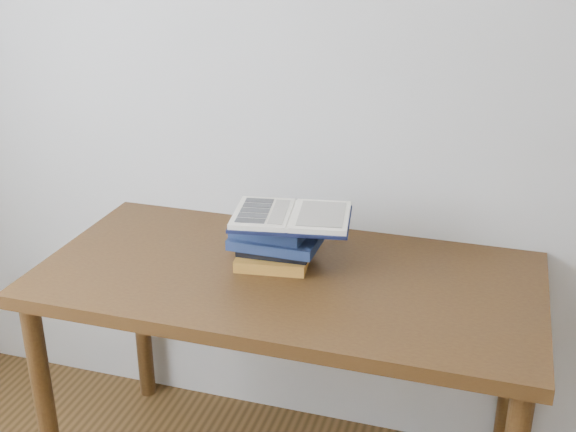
% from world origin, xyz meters
% --- Properties ---
extents(desk, '(1.48, 0.74, 0.79)m').
position_xyz_m(desk, '(-0.10, 1.38, 0.70)').
color(desk, '#472D11').
rests_on(desk, ground).
extents(book_stack, '(0.26, 0.20, 0.15)m').
position_xyz_m(book_stack, '(-0.16, 1.44, 0.86)').
color(book_stack, '#B26728').
rests_on(book_stack, desk).
extents(open_book, '(0.38, 0.29, 0.03)m').
position_xyz_m(open_book, '(-0.10, 1.42, 0.95)').
color(open_book, black).
rests_on(open_book, book_stack).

